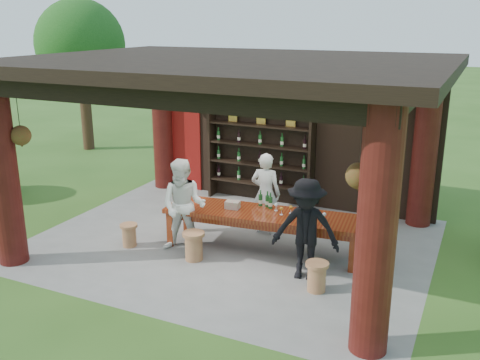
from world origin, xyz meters
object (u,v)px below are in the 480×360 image
at_px(wine_shelf, 260,156).
at_px(guest_woman, 184,206).
at_px(stool_far_left, 129,235).
at_px(host, 266,193).
at_px(guest_man, 306,229).
at_px(stool_near_left, 194,245).
at_px(napkin_basket, 233,205).
at_px(stool_near_right, 317,276).
at_px(tasting_table, 263,218).

height_order(wine_shelf, guest_woman, wine_shelf).
xyz_separation_m(stool_far_left, host, (2.08, 1.73, 0.59)).
bearing_deg(guest_man, stool_near_left, 176.71).
xyz_separation_m(host, napkin_basket, (-0.31, -0.87, -0.01)).
distance_m(stool_near_left, napkin_basket, 1.08).
height_order(host, guest_man, guest_man).
height_order(stool_near_right, guest_woman, guest_woman).
height_order(stool_near_left, guest_woman, guest_woman).
relative_size(stool_near_right, guest_man, 0.28).
bearing_deg(stool_near_left, tasting_table, 43.93).
bearing_deg(wine_shelf, guest_woman, -93.13).
bearing_deg(stool_far_left, napkin_basket, 25.97).
bearing_deg(stool_near_left, guest_woman, 141.17).
bearing_deg(tasting_table, napkin_basket, -175.26).
bearing_deg(guest_woman, tasting_table, 12.70).
height_order(wine_shelf, host, wine_shelf).
distance_m(guest_woman, guest_man, 2.37).
distance_m(wine_shelf, napkin_basket, 2.65).
distance_m(tasting_table, stool_far_left, 2.56).
bearing_deg(stool_near_right, guest_man, 131.66).
relative_size(guest_woman, napkin_basket, 6.73).
height_order(guest_man, napkin_basket, guest_man).
distance_m(wine_shelf, stool_near_right, 4.49).
bearing_deg(stool_far_left, wine_shelf, 70.31).
xyz_separation_m(wine_shelf, stool_near_left, (0.18, -3.44, -0.85)).
xyz_separation_m(stool_near_left, stool_near_right, (2.34, -0.18, -0.02)).
bearing_deg(guest_woman, stool_far_left, -178.14).
bearing_deg(wine_shelf, host, -63.55).
distance_m(wine_shelf, host, 1.93).
relative_size(stool_near_left, guest_woman, 0.30).
xyz_separation_m(stool_far_left, napkin_basket, (1.77, 0.86, 0.59)).
bearing_deg(guest_woman, stool_near_right, -22.84).
relative_size(stool_far_left, host, 0.27).
relative_size(tasting_table, host, 2.26).
distance_m(stool_near_left, host, 1.94).
height_order(guest_woman, napkin_basket, guest_woman).
bearing_deg(guest_woman, napkin_basket, 26.19).
bearing_deg(host, guest_woman, 50.79).
distance_m(guest_woman, napkin_basket, 0.92).
xyz_separation_m(stool_near_left, guest_man, (2.01, 0.18, 0.58)).
distance_m(stool_near_right, host, 2.60).
xyz_separation_m(wine_shelf, stool_far_left, (-1.23, -3.44, -0.89)).
bearing_deg(stool_near_right, host, 131.11).
height_order(tasting_table, napkin_basket, napkin_basket).
height_order(stool_near_right, stool_far_left, stool_near_right).
xyz_separation_m(guest_woman, guest_man, (2.37, -0.10, -0.02)).
height_order(stool_near_left, napkin_basket, napkin_basket).
bearing_deg(tasting_table, guest_woman, -154.27).
bearing_deg(stool_near_left, stool_far_left, 179.79).
relative_size(tasting_table, guest_man, 2.17).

